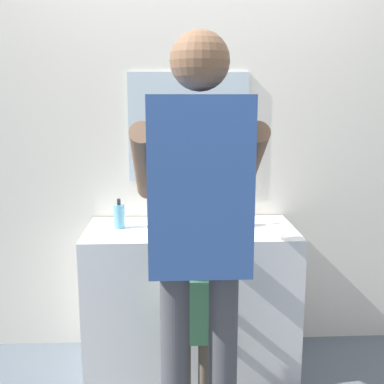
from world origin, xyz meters
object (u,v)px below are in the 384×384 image
at_px(toothbrush_cup, 244,216).
at_px(adult_parent, 199,211).
at_px(soap_bottle, 119,216).
at_px(child_toddler, 194,319).

xyz_separation_m(toothbrush_cup, adult_parent, (-0.30, -0.69, 0.20)).
bearing_deg(soap_bottle, toothbrush_cup, 1.10).
xyz_separation_m(soap_bottle, child_toddler, (0.39, -0.43, -0.41)).
distance_m(soap_bottle, child_toddler, 0.71).
xyz_separation_m(toothbrush_cup, child_toddler, (-0.30, -0.44, -0.40)).
relative_size(toothbrush_cup, soap_bottle, 1.25).
distance_m(toothbrush_cup, adult_parent, 0.77).
xyz_separation_m(toothbrush_cup, soap_bottle, (-0.70, -0.01, 0.01)).
relative_size(toothbrush_cup, child_toddler, 0.26).
relative_size(child_toddler, adult_parent, 0.45).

